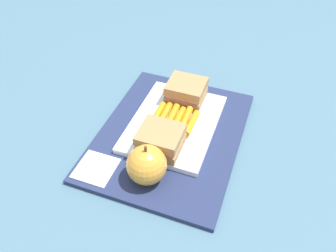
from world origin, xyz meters
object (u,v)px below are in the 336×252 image
at_px(apple, 148,165).
at_px(paper_napkin, 96,168).
at_px(sandwich_half_right, 161,139).
at_px(food_tray, 174,123).
at_px(carrot_sticks_bundle, 174,119).
at_px(sandwich_half_left, 186,91).

xyz_separation_m(apple, paper_napkin, (0.01, -0.10, -0.03)).
xyz_separation_m(sandwich_half_right, apple, (0.07, 0.00, 0.00)).
height_order(food_tray, sandwich_half_right, sandwich_half_right).
bearing_deg(carrot_sticks_bundle, food_tray, -159.45).
distance_m(food_tray, sandwich_half_left, 0.08).
distance_m(sandwich_half_right, apple, 0.07).
xyz_separation_m(food_tray, sandwich_half_left, (-0.08, 0.00, 0.03)).
bearing_deg(carrot_sticks_bundle, sandwich_half_left, -179.96).
bearing_deg(sandwich_half_right, carrot_sticks_bundle, 179.96).
relative_size(sandwich_half_right, carrot_sticks_bundle, 0.90).
relative_size(food_tray, apple, 2.77).
xyz_separation_m(carrot_sticks_bundle, apple, (0.15, 0.00, 0.02)).
distance_m(sandwich_half_right, carrot_sticks_bundle, 0.08).
bearing_deg(apple, sandwich_half_right, -177.81).
height_order(food_tray, apple, apple).
bearing_deg(sandwich_half_right, food_tray, 180.00).
height_order(sandwich_half_right, apple, apple).
height_order(food_tray, carrot_sticks_bundle, carrot_sticks_bundle).
distance_m(sandwich_half_left, carrot_sticks_bundle, 0.08).
bearing_deg(food_tray, carrot_sticks_bundle, 20.55).
bearing_deg(apple, paper_napkin, -81.69).
bearing_deg(sandwich_half_left, apple, 0.66).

